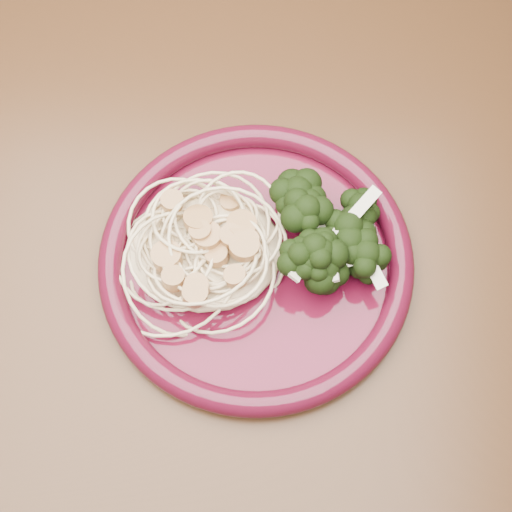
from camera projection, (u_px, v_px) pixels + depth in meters
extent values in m
plane|color=brown|center=(243.00, 421.00, 1.33)|extent=(3.50, 3.50, 0.00)
cube|color=#472814|center=(230.00, 274.00, 0.66)|extent=(1.20, 0.80, 0.04)
cylinder|color=#4E0A1E|center=(256.00, 264.00, 0.64)|extent=(0.31, 0.31, 0.01)
torus|color=#4E0E20|center=(256.00, 259.00, 0.63)|extent=(0.32, 0.32, 0.02)
ellipsoid|color=beige|center=(205.00, 245.00, 0.63)|extent=(0.16, 0.14, 0.03)
ellipsoid|color=black|center=(321.00, 263.00, 0.61)|extent=(0.12, 0.17, 0.06)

